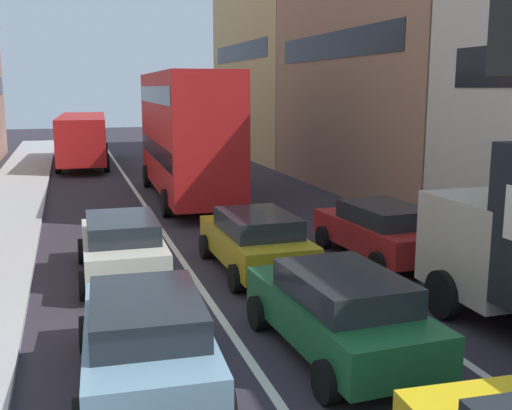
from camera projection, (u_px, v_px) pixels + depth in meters
sidewalk_left at (3, 218)px, 21.26m from camera, size 2.60×64.00×0.14m
lane_stripe_left at (149, 211)px, 22.70m from camera, size 0.16×60.00×0.01m
lane_stripe_right at (238, 206)px, 23.68m from camera, size 0.16×60.00×0.01m
building_row_right at (391, 61)px, 28.10m from camera, size 7.20×43.90×12.51m
traffic_light_pole at (63, 284)px, 2.13m from camera, size 3.58×0.38×5.50m
sedan_centre_lane_second at (339, 310)px, 10.39m from camera, size 2.22×4.38×1.49m
wagon_left_lane_second at (146, 337)px, 9.25m from camera, size 2.23×4.38×1.49m
hatchback_centre_lane_third at (256, 240)px, 15.17m from camera, size 2.11×4.33×1.49m
sedan_left_lane_third at (122, 245)px, 14.69m from camera, size 2.11×4.32×1.49m
sedan_right_lane_behind_truck at (381, 230)px, 16.23m from camera, size 2.27×4.40×1.49m
bus_mid_queue_primary at (186, 130)px, 24.49m from camera, size 3.00×10.56×5.06m
bus_far_queue_secondary at (83, 135)px, 35.64m from camera, size 3.20×10.61×2.90m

